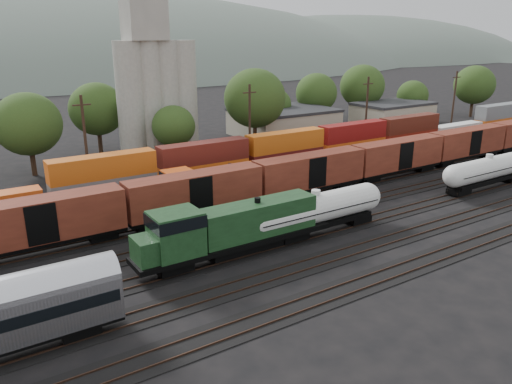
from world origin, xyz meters
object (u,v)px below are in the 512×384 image
green_locomotive (226,229)px  tank_car_a (315,210)px  orange_locomotive (210,182)px  grain_silo (156,85)px

green_locomotive → tank_car_a: (10.04, 0.00, -0.24)m
tank_car_a → orange_locomotive: tank_car_a is taller
green_locomotive → grain_silo: 43.24m
tank_car_a → orange_locomotive: size_ratio=1.02×
orange_locomotive → grain_silo: size_ratio=0.56×
green_locomotive → grain_silo: (10.87, 41.00, 8.42)m
green_locomotive → tank_car_a: size_ratio=1.14×
tank_car_a → grain_silo: bearing=88.8°
orange_locomotive → tank_car_a: bearing=-76.4°
green_locomotive → orange_locomotive: 16.32m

